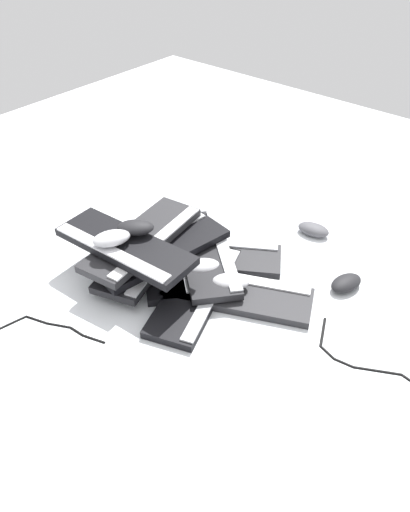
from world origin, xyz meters
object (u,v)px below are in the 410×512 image
at_px(keyboard_7, 143,239).
at_px(mouse_3, 202,266).
at_px(mouse_5, 136,227).
at_px(keyboard_5, 207,253).
at_px(keyboard_8, 124,246).
at_px(keyboard_2, 196,291).
at_px(keyboard_1, 168,254).
at_px(mouse_2, 313,229).
at_px(mouse_6, 230,282).
at_px(keyboard_6, 161,249).
at_px(mouse_1, 111,238).
at_px(keyboard_3, 237,294).
at_px(keyboard_0, 213,255).
at_px(mouse_0, 346,283).
at_px(keyboard_4, 147,253).
at_px(mouse_4, 148,221).

xyz_separation_m(keyboard_7, mouse_3, (0.06, -0.18, -0.05)).
relative_size(keyboard_7, mouse_5, 4.15).
relative_size(keyboard_5, keyboard_8, 0.96).
bearing_deg(keyboard_2, keyboard_1, 68.77).
xyz_separation_m(keyboard_8, mouse_2, (0.58, -0.31, -0.11)).
relative_size(keyboard_5, mouse_6, 3.93).
height_order(keyboard_6, mouse_1, mouse_1).
bearing_deg(keyboard_6, keyboard_1, 23.55).
bearing_deg(mouse_5, mouse_6, 158.96).
distance_m(keyboard_3, keyboard_5, 0.19).
bearing_deg(mouse_2, keyboard_3, -100.04).
xyz_separation_m(keyboard_0, keyboard_5, (-0.03, -0.00, 0.03)).
height_order(keyboard_6, mouse_0, keyboard_6).
relative_size(keyboard_8, mouse_2, 4.08).
height_order(keyboard_8, mouse_2, keyboard_8).
distance_m(keyboard_7, mouse_1, 0.13).
bearing_deg(mouse_1, keyboard_1, -162.14).
bearing_deg(mouse_5, mouse_1, 40.53).
xyz_separation_m(keyboard_8, mouse_6, (0.15, -0.28, -0.08)).
xyz_separation_m(keyboard_4, keyboard_5, (0.12, -0.14, 0.00)).
relative_size(keyboard_3, keyboard_7, 1.01).
bearing_deg(keyboard_8, mouse_2, -28.29).
bearing_deg(mouse_2, mouse_3, -117.33).
relative_size(keyboard_1, keyboard_7, 0.94).
height_order(keyboard_3, mouse_1, mouse_1).
bearing_deg(mouse_2, keyboard_4, -132.58).
height_order(keyboard_1, keyboard_7, keyboard_7).
xyz_separation_m(keyboard_3, mouse_1, (-0.19, 0.32, 0.16)).
height_order(keyboard_3, mouse_6, mouse_6).
height_order(keyboard_1, mouse_3, mouse_3).
bearing_deg(mouse_3, mouse_0, 165.92).
distance_m(keyboard_6, mouse_0, 0.58).
bearing_deg(keyboard_6, keyboard_7, 116.90).
distance_m(keyboard_8, mouse_6, 0.33).
relative_size(keyboard_6, mouse_0, 4.18).
distance_m(mouse_1, mouse_6, 0.37).
height_order(keyboard_1, keyboard_6, keyboard_6).
relative_size(mouse_2, mouse_3, 1.00).
relative_size(keyboard_0, mouse_0, 4.11).
height_order(keyboard_3, mouse_5, mouse_5).
bearing_deg(mouse_6, keyboard_6, -28.73).
relative_size(keyboard_8, mouse_0, 4.08).
relative_size(keyboard_6, mouse_1, 4.18).
relative_size(mouse_3, mouse_5, 1.00).
bearing_deg(keyboard_7, keyboard_0, -41.66).
distance_m(keyboard_5, mouse_4, 0.30).
bearing_deg(mouse_6, keyboard_3, 154.88).
relative_size(mouse_5, mouse_6, 1.00).
height_order(keyboard_7, keyboard_8, keyboard_8).
distance_m(keyboard_4, keyboard_5, 0.19).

